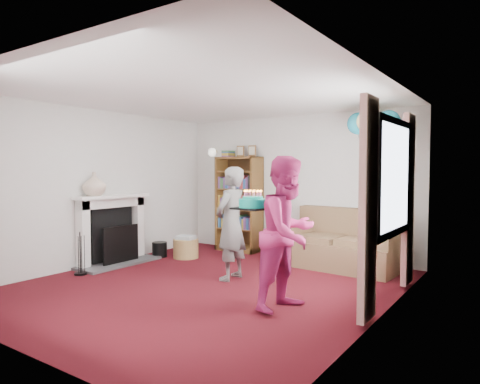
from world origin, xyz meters
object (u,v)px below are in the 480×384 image
Objects in this scene: person_striped at (231,223)px; birthday_cake at (253,203)px; sofa at (343,245)px; person_magenta at (288,233)px; bookcase at (240,204)px.

birthday_cake is at bearing 48.17° from person_striped.
sofa is 2.36m from person_magenta.
birthday_cake is (0.75, -0.61, 0.35)m from person_striped.
birthday_cake reaches higher than sofa.
person_magenta is 0.59m from birthday_cake.
birthday_cake is (-0.27, -2.23, 0.80)m from sofa.
person_magenta is at bearing -80.09° from sofa.
bookcase is 1.18× the size of person_magenta.
birthday_cake is (-0.51, 0.07, 0.30)m from person_magenta.
person_magenta is at bearing -46.81° from bookcase.
sofa is 2.38m from birthday_cake.
person_magenta reaches higher than person_striped.
sofa is 1.02× the size of person_magenta.
person_striped is at bearing 71.69° from person_magenta.
person_striped is at bearing -58.96° from bookcase.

